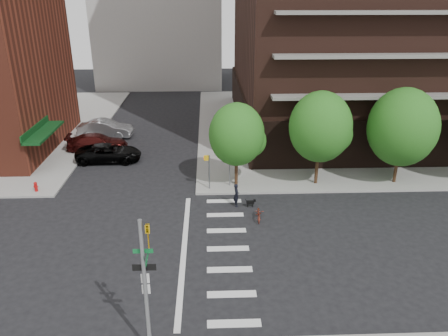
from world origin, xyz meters
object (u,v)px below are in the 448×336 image
Objects in this scene: fire_hydrant at (36,186)px; parked_car_silver at (105,129)px; scooter at (259,214)px; parked_car_black at (109,153)px; parked_car_maroon at (97,142)px; dog_walker at (236,195)px; traffic_signal at (147,298)px.

fire_hydrant is 12.97m from parked_car_silver.
fire_hydrant is 0.46× the size of scooter.
parked_car_silver reaches higher than parked_car_black.
parked_car_maroon is 18.77m from scooter.
scooter is at bearing -15.96° from fire_hydrant.
traffic_signal is at bearing 154.39° from dog_walker.
parked_car_black is 15.76m from scooter.
dog_walker is (4.28, 12.81, -1.90)m from traffic_signal.
scooter is (13.33, -17.23, -0.45)m from parked_car_silver.
parked_car_black is at bearing 141.42° from scooter.
parked_car_black is at bearing -161.57° from parked_car_silver.
parked_car_silver is 19.41m from dog_walker.
traffic_signal is at bearing -160.41° from parked_car_silver.
traffic_signal is 22.35m from parked_car_black.
traffic_signal is 1.12× the size of parked_car_maroon.
parked_car_maroon is 3.34× the size of dog_walker.
traffic_signal is 13.64m from dog_walker.
scooter is (5.60, 10.82, -2.28)m from traffic_signal.
parked_car_black is at bearing -153.77° from parked_car_maroon.
parked_car_silver is at bearing 131.47° from scooter.
parked_car_black is 1.01× the size of parked_car_maroon.
fire_hydrant is at bearing 167.78° from scooter.
parked_car_silver is at bearing 79.78° from fire_hydrant.
scooter is 1.00× the size of dog_walker.
parked_car_black reaches higher than scooter.
dog_walker reaches higher than parked_car_maroon.
parked_car_silver is (2.30, 12.76, 0.32)m from fire_hydrant.
dog_walker reaches higher than fire_hydrant.
fire_hydrant is (-10.03, 15.29, -2.15)m from traffic_signal.
scooter is (13.23, -13.31, -0.36)m from parked_car_maroon.
dog_walker is (-1.32, 1.99, 0.38)m from scooter.
traffic_signal reaches higher than parked_car_black.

